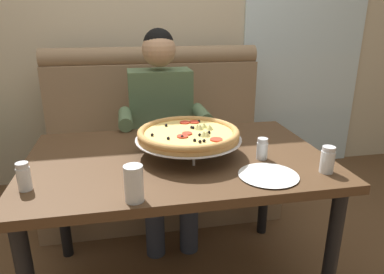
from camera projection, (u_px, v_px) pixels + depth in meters
back_wall_with_window at (147, 8)px, 2.76m from camera, size 6.00×0.12×2.80m
window_panel at (308, 9)px, 2.94m from camera, size 1.10×0.02×2.80m
booth_bench at (159, 152)px, 2.56m from camera, size 1.58×0.78×1.13m
dining_table at (177, 172)px, 1.64m from camera, size 1.36×0.88×0.73m
diner_main at (162, 121)px, 2.21m from camera, size 0.54×0.64×1.27m
pizza at (189, 134)px, 1.59m from camera, size 0.48×0.48×0.13m
shaker_oregano at (24, 179)px, 1.28m from camera, size 0.05×0.05×0.11m
shaker_parmesan at (327, 161)px, 1.43m from camera, size 0.06×0.06×0.11m
shaker_pepper_flakes at (262, 150)px, 1.56m from camera, size 0.05×0.05×0.10m
plate_near_left at (268, 174)px, 1.40m from camera, size 0.24×0.24×0.02m
drinking_glass at (134, 185)px, 1.20m from camera, size 0.07×0.07×0.13m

